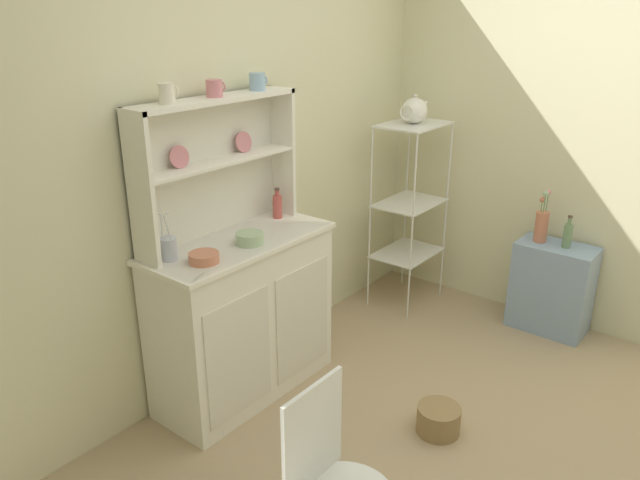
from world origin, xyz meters
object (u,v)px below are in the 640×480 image
(bakers_rack, at_px, (410,194))
(flower_vase, at_px, (542,224))
(utensil_jar, at_px, (169,248))
(oil_bottle, at_px, (568,235))
(porcelain_teapot, at_px, (414,111))
(wire_chair, at_px, (331,477))
(bowl_mixing_large, at_px, (204,258))
(floor_basket, at_px, (438,419))
(hutch_cabinet, at_px, (243,316))
(jam_bottle, at_px, (277,206))
(side_shelf_blue, at_px, (552,288))
(hutch_shelf_unit, at_px, (213,156))
(cup_cream_0, at_px, (167,93))

(bakers_rack, bearing_deg, flower_vase, -75.33)
(utensil_jar, xyz_separation_m, oil_bottle, (2.12, -1.20, -0.28))
(porcelain_teapot, height_order, oil_bottle, porcelain_teapot)
(utensil_jar, bearing_deg, wire_chair, -105.04)
(bowl_mixing_large, bearing_deg, floor_basket, -56.06)
(wire_chair, xyz_separation_m, floor_basket, (1.05, 0.12, -0.45))
(oil_bottle, bearing_deg, hutch_cabinet, 147.09)
(bowl_mixing_large, height_order, jam_bottle, jam_bottle)
(hutch_cabinet, xyz_separation_m, floor_basket, (0.33, -1.02, -0.39))
(jam_bottle, xyz_separation_m, porcelain_teapot, (1.13, -0.20, 0.41))
(side_shelf_blue, height_order, wire_chair, wire_chair)
(utensil_jar, relative_size, oil_bottle, 1.16)
(bakers_rack, xyz_separation_m, floor_basket, (-1.18, -0.91, -0.73))
(hutch_shelf_unit, relative_size, flower_vase, 2.82)
(cup_cream_0, xyz_separation_m, bowl_mixing_large, (-0.02, -0.20, -0.74))
(hutch_cabinet, bearing_deg, jam_bottle, 12.63)
(bowl_mixing_large, bearing_deg, oil_bottle, -27.24)
(flower_vase, xyz_separation_m, oil_bottle, (0.00, -0.17, -0.03))
(bakers_rack, bearing_deg, bowl_mixing_large, 178.82)
(side_shelf_blue, xyz_separation_m, bowl_mixing_large, (-2.04, 1.00, 0.62))
(wire_chair, bearing_deg, hutch_shelf_unit, 95.55)
(wire_chair, distance_m, jam_bottle, 1.71)
(bakers_rack, bearing_deg, cup_cream_0, 172.60)
(wire_chair, relative_size, oil_bottle, 4.03)
(hutch_shelf_unit, distance_m, jam_bottle, 0.52)
(hutch_cabinet, height_order, flower_vase, flower_vase)
(hutch_shelf_unit, relative_size, side_shelf_blue, 1.64)
(jam_bottle, bearing_deg, hutch_shelf_unit, 168.60)
(hutch_shelf_unit, height_order, side_shelf_blue, hutch_shelf_unit)
(bakers_rack, height_order, wire_chair, bakers_rack)
(hutch_cabinet, distance_m, porcelain_teapot, 1.77)
(hutch_cabinet, bearing_deg, cup_cream_0, 156.50)
(wire_chair, bearing_deg, floor_basket, 40.61)
(side_shelf_blue, relative_size, cup_cream_0, 6.41)
(hutch_shelf_unit, height_order, utensil_jar, hutch_shelf_unit)
(bakers_rack, relative_size, flower_vase, 3.73)
(jam_bottle, distance_m, oil_bottle, 1.84)
(oil_bottle, bearing_deg, jam_bottle, 138.16)
(bowl_mixing_large, relative_size, flower_vase, 0.42)
(flower_vase, bearing_deg, side_shelf_blue, -89.71)
(side_shelf_blue, relative_size, wire_chair, 0.70)
(hutch_shelf_unit, xyz_separation_m, wire_chair, (-0.71, -1.30, -0.79))
(oil_bottle, bearing_deg, hutch_shelf_unit, 143.44)
(floor_basket, bearing_deg, porcelain_teapot, 37.75)
(porcelain_teapot, bearing_deg, wire_chair, -155.18)
(hutch_shelf_unit, relative_size, jam_bottle, 5.60)
(bowl_mixing_large, distance_m, porcelain_teapot, 1.87)
(jam_bottle, xyz_separation_m, utensil_jar, (-0.77, -0.01, -0.01))
(cup_cream_0, distance_m, porcelain_teapot, 1.83)
(floor_basket, bearing_deg, jam_bottle, 87.41)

